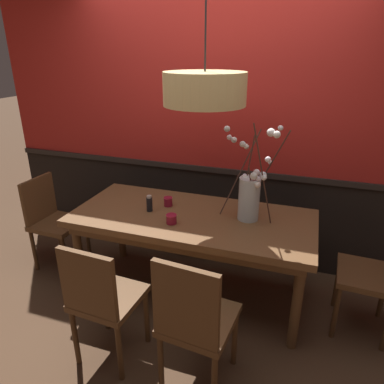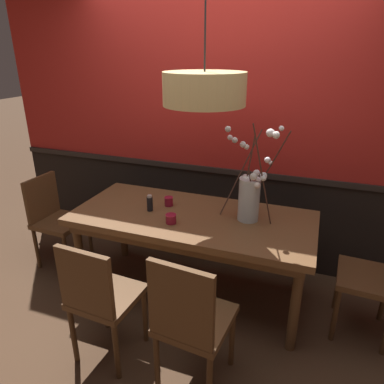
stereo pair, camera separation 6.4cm
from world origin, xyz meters
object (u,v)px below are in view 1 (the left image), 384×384
at_px(chair_far_side_right, 247,206).
at_px(condiment_bottle, 149,204).
at_px(chair_head_east_end, 380,269).
at_px(dining_table, 192,225).
at_px(pendant_lamp, 205,89).
at_px(chair_head_west_end, 52,218).
at_px(candle_holder_nearer_edge, 168,201).
at_px(chair_near_side_right, 194,319).
at_px(chair_near_side_left, 102,297).
at_px(chair_far_side_left, 189,199).
at_px(vase_with_blossoms, 250,194).
at_px(candle_holder_nearer_center, 171,219).

height_order(chair_far_side_right, condiment_bottle, chair_far_side_right).
relative_size(chair_head_east_end, chair_far_side_right, 1.00).
xyz_separation_m(dining_table, pendant_lamp, (0.11, -0.07, 1.06)).
bearing_deg(chair_head_west_end, condiment_bottle, -2.86).
bearing_deg(candle_holder_nearer_edge, pendant_lamp, -25.48).
height_order(chair_near_side_right, pendant_lamp, pendant_lamp).
bearing_deg(chair_near_side_left, dining_table, 69.98).
xyz_separation_m(dining_table, chair_far_side_left, (-0.31, 0.82, -0.15)).
xyz_separation_m(dining_table, chair_far_side_right, (0.30, 0.83, -0.14)).
height_order(chair_head_west_end, condiment_bottle, condiment_bottle).
distance_m(dining_table, chair_near_side_left, 0.92).
relative_size(chair_far_side_left, vase_with_blossoms, 1.19).
distance_m(chair_far_side_right, candle_holder_nearer_edge, 0.94).
xyz_separation_m(chair_near_side_left, condiment_bottle, (-0.04, 0.82, 0.30)).
relative_size(chair_far_side_left, chair_head_west_end, 1.05).
bearing_deg(chair_near_side_left, chair_head_west_end, 141.45).
height_order(chair_near_side_right, candle_holder_nearer_edge, chair_near_side_right).
bearing_deg(candle_holder_nearer_center, vase_with_blossoms, 26.68).
relative_size(dining_table, chair_far_side_right, 2.00).
distance_m(chair_far_side_left, chair_near_side_left, 1.67).
distance_m(chair_head_east_end, chair_far_side_right, 1.36).
xyz_separation_m(chair_head_east_end, chair_near_side_left, (-1.70, -0.88, -0.02)).
bearing_deg(chair_far_side_left, vase_with_blossoms, -44.66).
xyz_separation_m(dining_table, candle_holder_nearer_edge, (-0.25, 0.11, 0.13)).
bearing_deg(vase_with_blossoms, chair_far_side_right, 100.15).
xyz_separation_m(chair_far_side_right, candle_holder_nearer_edge, (-0.55, -0.72, 0.27)).
relative_size(chair_near_side_right, candle_holder_nearer_edge, 12.37).
distance_m(chair_near_side_left, vase_with_blossoms, 1.28).
xyz_separation_m(chair_near_side_left, pendant_lamp, (0.42, 0.79, 1.21)).
bearing_deg(candle_holder_nearer_edge, candle_holder_nearer_center, -63.34).
height_order(condiment_bottle, pendant_lamp, pendant_lamp).
xyz_separation_m(chair_head_west_end, candle_holder_nearer_edge, (1.16, 0.09, 0.30)).
relative_size(chair_far_side_left, candle_holder_nearer_edge, 11.93).
xyz_separation_m(dining_table, vase_with_blossoms, (0.43, 0.09, 0.29)).
distance_m(candle_holder_nearer_center, candle_holder_nearer_edge, 0.32).
distance_m(chair_near_side_right, vase_with_blossoms, 1.05).
distance_m(chair_far_side_right, vase_with_blossoms, 0.87).
xyz_separation_m(chair_far_side_left, chair_head_west_end, (-1.10, -0.80, -0.02)).
bearing_deg(dining_table, chair_head_west_end, 179.28).
distance_m(chair_near_side_left, candle_holder_nearer_edge, 1.00).
height_order(dining_table, chair_near_side_right, chair_near_side_right).
height_order(chair_head_east_end, chair_far_side_right, chair_far_side_right).
bearing_deg(candle_holder_nearer_edge, chair_far_side_right, 52.66).
bearing_deg(pendant_lamp, chair_far_side_right, 77.99).
distance_m(chair_near_side_left, chair_near_side_right, 0.62).
distance_m(chair_head_west_end, candle_holder_nearer_center, 1.35).
bearing_deg(chair_head_east_end, candle_holder_nearer_center, -172.23).
bearing_deg(chair_far_side_right, candle_holder_nearer_center, -111.78).
xyz_separation_m(chair_far_side_right, pendant_lamp, (-0.19, -0.89, 1.20)).
relative_size(chair_head_west_end, pendant_lamp, 0.82).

